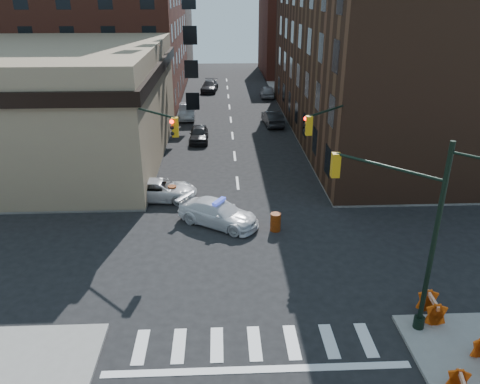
{
  "coord_description": "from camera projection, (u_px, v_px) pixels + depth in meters",
  "views": [
    {
      "loc": [
        -1.24,
        -21.41,
        12.95
      ],
      "look_at": [
        -0.12,
        3.3,
        2.2
      ],
      "focal_mm": 35.0,
      "sensor_mm": 36.0,
      "label": 1
    }
  ],
  "objects": [
    {
      "name": "pedestrian_c",
      "position": [
        84.0,
        191.0,
        30.14
      ],
      "size": [
        1.02,
        0.91,
        1.66
      ],
      "primitive_type": "imported",
      "rotation": [
        0.0,
        0.0,
        0.65
      ],
      "color": "black",
      "rests_on": "sidewalk_nw"
    },
    {
      "name": "tree_ne_near",
      "position": [
        305.0,
        90.0,
        47.57
      ],
      "size": [
        3.0,
        3.0,
        4.85
      ],
      "color": "black",
      "rests_on": "sidewalk_ne"
    },
    {
      "name": "barricade_nw_b",
      "position": [
        85.0,
        189.0,
        31.49
      ],
      "size": [
        1.32,
        0.87,
        0.91
      ],
      "primitive_type": null,
      "rotation": [
        0.0,
        0.0,
        -0.23
      ],
      "color": "orange",
      "rests_on": "sidewalk_nw"
    },
    {
      "name": "filler_nw",
      "position": [
        129.0,
        22.0,
        77.78
      ],
      "size": [
        20.0,
        18.0,
        16.0
      ],
      "primitive_type": "cube",
      "color": "brown",
      "rests_on": "ground"
    },
    {
      "name": "ground",
      "position": [
        245.0,
        255.0,
        24.83
      ],
      "size": [
        140.0,
        140.0,
        0.0
      ],
      "primitive_type": "plane",
      "color": "black",
      "rests_on": "ground"
    },
    {
      "name": "sidewalk_ne",
      "position": [
        422.0,
        107.0,
        55.76
      ],
      "size": [
        34.0,
        54.5,
        0.15
      ],
      "primitive_type": "cube",
      "color": "gray",
      "rests_on": "ground"
    },
    {
      "name": "police_car",
      "position": [
        218.0,
        213.0,
        27.76
      ],
      "size": [
        5.37,
        4.41,
        1.47
      ],
      "primitive_type": "imported",
      "rotation": [
        0.0,
        0.0,
        1.01
      ],
      "color": "silver",
      "rests_on": "ground"
    },
    {
      "name": "bank_building",
      "position": [
        22.0,
        104.0,
        37.45
      ],
      "size": [
        22.0,
        22.0,
        9.0
      ],
      "primitive_type": "cube",
      "color": "#867658",
      "rests_on": "ground"
    },
    {
      "name": "pedestrian_b",
      "position": [
        86.0,
        179.0,
        32.01
      ],
      "size": [
        0.98,
        0.85,
        1.75
      ],
      "primitive_type": "imported",
      "rotation": [
        0.0,
        0.0,
        0.25
      ],
      "color": "black",
      "rests_on": "sidewalk_nw"
    },
    {
      "name": "barrel_bank",
      "position": [
        172.0,
        193.0,
        31.0
      ],
      "size": [
        0.62,
        0.62,
        1.04
      ],
      "primitive_type": "cylinder",
      "rotation": [
        0.0,
        0.0,
        0.07
      ],
      "color": "#E25E0A",
      "rests_on": "ground"
    },
    {
      "name": "parked_car_wnear",
      "position": [
        199.0,
        134.0,
        43.08
      ],
      "size": [
        1.69,
        4.18,
        1.42
      ],
      "primitive_type": "imported",
      "rotation": [
        0.0,
        0.0,
        0.0
      ],
      "color": "black",
      "rests_on": "ground"
    },
    {
      "name": "signal_pole_nw",
      "position": [
        142.0,
        147.0,
        27.75
      ],
      "size": [
        3.58,
        3.67,
        8.0
      ],
      "rotation": [
        0.0,
        0.0,
        -0.79
      ],
      "color": "black",
      "rests_on": "sidewalk_nw"
    },
    {
      "name": "filler_ne",
      "position": [
        311.0,
        36.0,
        76.16
      ],
      "size": [
        16.0,
        16.0,
        12.0
      ],
      "primitive_type": "cube",
      "color": "#5E2A1D",
      "rests_on": "ground"
    },
    {
      "name": "barricade_nw_a",
      "position": [
        139.0,
        191.0,
        31.28
      ],
      "size": [
        1.17,
        0.63,
        0.85
      ],
      "primitive_type": null,
      "rotation": [
        0.0,
        0.0,
        -0.06
      ],
      "color": "#C53509",
      "rests_on": "sidewalk_nw"
    },
    {
      "name": "parked_car_wdeep",
      "position": [
        210.0,
        86.0,
        64.12
      ],
      "size": [
        2.54,
        5.25,
        1.47
      ],
      "primitive_type": "imported",
      "rotation": [
        0.0,
        0.0,
        -0.1
      ],
      "color": "black",
      "rests_on": "ground"
    },
    {
      "name": "commercial_row_ne",
      "position": [
        372.0,
        59.0,
        43.19
      ],
      "size": [
        14.0,
        34.0,
        14.0
      ],
      "primitive_type": "cube",
      "color": "#452A1B",
      "rests_on": "ground"
    },
    {
      "name": "parked_car_efar",
      "position": [
        267.0,
        91.0,
        60.72
      ],
      "size": [
        2.0,
        4.49,
        1.5
      ],
      "primitive_type": "imported",
      "rotation": [
        0.0,
        0.0,
        3.09
      ],
      "color": "#9B9DA3",
      "rests_on": "ground"
    },
    {
      "name": "sidewalk_nw",
      "position": [
        30.0,
        111.0,
        53.85
      ],
      "size": [
        34.0,
        54.5,
        0.15
      ],
      "primitive_type": "cube",
      "color": "gray",
      "rests_on": "ground"
    },
    {
      "name": "parked_car_enear",
      "position": [
        273.0,
        118.0,
        48.17
      ],
      "size": [
        2.02,
        4.78,
        1.53
      ],
      "primitive_type": "imported",
      "rotation": [
        0.0,
        0.0,
        3.23
      ],
      "color": "black",
      "rests_on": "ground"
    },
    {
      "name": "parked_car_wfar",
      "position": [
        187.0,
        111.0,
        50.71
      ],
      "size": [
        1.78,
        4.78,
        1.56
      ],
      "primitive_type": "imported",
      "rotation": [
        0.0,
        0.0,
        0.03
      ],
      "color": "#919499",
      "rests_on": "ground"
    },
    {
      "name": "pickup",
      "position": [
        160.0,
        190.0,
        31.1
      ],
      "size": [
        5.15,
        2.72,
        1.38
      ],
      "primitive_type": "imported",
      "rotation": [
        0.0,
        0.0,
        1.48
      ],
      "color": "silver",
      "rests_on": "ground"
    },
    {
      "name": "pedestrian_a",
      "position": [
        138.0,
        195.0,
        29.68
      ],
      "size": [
        0.66,
        0.55,
        1.56
      ],
      "primitive_type": "imported",
      "rotation": [
        0.0,
        0.0,
        -0.35
      ],
      "color": "black",
      "rests_on": "sidewalk_nw"
    },
    {
      "name": "barrel_road",
      "position": [
        276.0,
        222.0,
        27.11
      ],
      "size": [
        0.64,
        0.64,
        1.08
      ],
      "primitive_type": "cylinder",
      "rotation": [
        0.0,
        0.0,
        0.06
      ],
      "color": "orange",
      "rests_on": "ground"
    },
    {
      "name": "tree_ne_far",
      "position": [
        293.0,
        77.0,
        54.9
      ],
      "size": [
        3.0,
        3.0,
        4.85
      ],
      "color": "black",
      "rests_on": "sidewalk_ne"
    },
    {
      "name": "signal_pole_ne",
      "position": [
        337.0,
        144.0,
        28.24
      ],
      "size": [
        3.67,
        3.58,
        8.0
      ],
      "rotation": [
        0.0,
        0.0,
        -2.36
      ],
      "color": "black",
      "rests_on": "sidewalk_ne"
    },
    {
      "name": "barricade_se_a",
      "position": [
        431.0,
        308.0,
        19.66
      ],
      "size": [
        0.73,
        1.35,
        0.98
      ],
      "primitive_type": null,
      "rotation": [
        0.0,
        0.0,
        1.51
      ],
      "color": "red",
      "rests_on": "sidewalk_se"
    },
    {
      "name": "signal_pole_se",
      "position": [
        408.0,
        222.0,
        18.18
      ],
      "size": [
        5.4,
        5.27,
        8.0
      ],
      "rotation": [
        0.0,
        0.0,
        2.36
      ],
      "color": "black",
      "rests_on": "sidewalk_se"
    }
  ]
}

